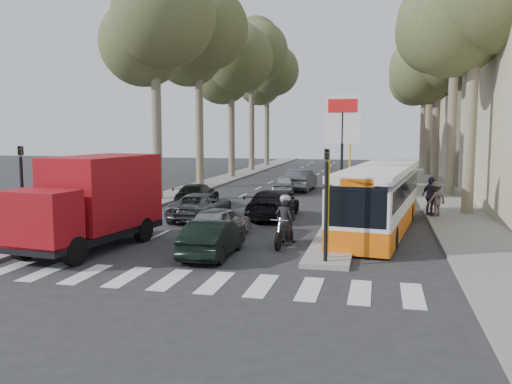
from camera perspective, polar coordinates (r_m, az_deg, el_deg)
ground at (r=18.89m, az=-2.16°, el=-6.16°), size 120.00×120.00×0.00m
sidewalk_right at (r=43.15m, az=17.92°, el=0.77°), size 3.20×70.00×0.12m
median_left at (r=47.73m, az=-2.68°, el=1.60°), size 2.40×64.00×0.12m
traffic_island at (r=29.12m, az=9.74°, el=-1.60°), size 1.50×26.00×0.16m
building_far at (r=53.02m, az=24.95°, el=10.09°), size 11.00×20.00×16.00m
billboard at (r=22.85m, az=9.06°, el=5.33°), size 1.50×12.10×5.60m
traffic_light_island at (r=16.45m, az=7.42°, el=0.67°), size 0.16×0.41×3.60m
traffic_light_left at (r=20.95m, az=-23.46°, el=1.44°), size 0.16×0.41×3.60m
tree_l_a at (r=33.08m, az=-10.33°, el=17.29°), size 7.40×7.20×14.10m
tree_l_b at (r=40.60m, az=-5.85°, el=16.31°), size 7.40×7.20×14.88m
tree_l_c at (r=47.96m, az=-2.44°, el=13.57°), size 7.40×7.20×13.71m
tree_l_d at (r=55.90m, az=-0.30°, el=14.35°), size 7.40×7.20×15.66m
tree_l_e at (r=63.55m, az=1.30°, el=12.47°), size 7.40×7.20×14.49m
tree_r_b at (r=36.90m, az=20.53°, el=17.49°), size 7.40×7.20×15.27m
tree_r_c at (r=44.45m, az=18.80°, el=13.35°), size 7.40×7.20×13.32m
tree_r_d at (r=52.54m, az=18.07°, el=13.78°), size 7.40×7.20×14.88m
tree_r_e at (r=60.39m, az=17.47°, el=12.16°), size 7.40×7.20×14.10m
silver_hatchback at (r=20.87m, az=-3.85°, el=-3.20°), size 1.98×3.85×1.26m
dark_hatchback at (r=17.96m, az=-4.54°, el=-4.83°), size 1.33×3.76×1.24m
queue_car_a at (r=25.38m, az=-5.82°, el=-1.49°), size 2.12×4.51×1.25m
queue_car_b at (r=25.51m, az=1.79°, el=-1.29°), size 1.99×4.74×1.37m
queue_car_c at (r=35.84m, az=3.01°, el=0.85°), size 1.74×3.70×1.22m
queue_car_d at (r=37.48m, az=4.74°, el=1.28°), size 1.78×4.54×1.47m
queue_car_e at (r=29.77m, az=-6.24°, el=-0.30°), size 2.12×4.46×1.26m
red_truck at (r=19.75m, az=-16.85°, el=-0.84°), size 3.06×6.32×3.24m
city_bus at (r=22.64m, az=12.81°, el=-0.57°), size 3.60×10.41×2.69m
motorcycle at (r=19.65m, az=3.10°, el=-3.16°), size 0.81×2.19×1.86m
pedestrian_near at (r=26.96m, az=17.93°, el=-0.41°), size 1.10×1.17×1.84m
pedestrian_far at (r=26.79m, az=18.45°, el=-0.67°), size 1.13×1.05×1.66m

